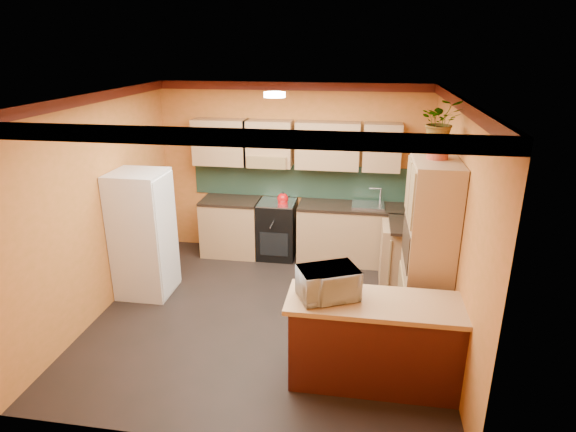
# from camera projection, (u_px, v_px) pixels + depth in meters

# --- Properties ---
(room_shell) EXTENTS (4.24, 4.24, 2.72)m
(room_shell) POSITION_uv_depth(u_px,v_px,m) (272.00, 147.00, 5.63)
(room_shell) COLOR black
(room_shell) RESTS_ON ground
(base_cabinets_back) EXTENTS (3.65, 0.60, 0.88)m
(base_cabinets_back) POSITION_uv_depth(u_px,v_px,m) (316.00, 233.00, 7.54)
(base_cabinets_back) COLOR tan
(base_cabinets_back) RESTS_ON ground
(countertop_back) EXTENTS (3.65, 0.62, 0.04)m
(countertop_back) POSITION_uv_depth(u_px,v_px,m) (317.00, 205.00, 7.38)
(countertop_back) COLOR black
(countertop_back) RESTS_ON base_cabinets_back
(stove) EXTENTS (0.58, 0.58, 0.91)m
(stove) POSITION_uv_depth(u_px,v_px,m) (277.00, 229.00, 7.63)
(stove) COLOR black
(stove) RESTS_ON ground
(kettle) EXTENTS (0.21, 0.21, 0.18)m
(kettle) POSITION_uv_depth(u_px,v_px,m) (283.00, 198.00, 7.38)
(kettle) COLOR red
(kettle) RESTS_ON stove
(sink) EXTENTS (0.48, 0.40, 0.03)m
(sink) POSITION_uv_depth(u_px,v_px,m) (368.00, 205.00, 7.26)
(sink) COLOR silver
(sink) RESTS_ON countertop_back
(base_cabinets_right) EXTENTS (0.60, 0.80, 0.88)m
(base_cabinets_right) POSITION_uv_depth(u_px,v_px,m) (410.00, 256.00, 6.71)
(base_cabinets_right) COLOR tan
(base_cabinets_right) RESTS_ON ground
(countertop_right) EXTENTS (0.62, 0.80, 0.04)m
(countertop_right) POSITION_uv_depth(u_px,v_px,m) (413.00, 225.00, 6.56)
(countertop_right) COLOR black
(countertop_right) RESTS_ON base_cabinets_right
(fridge) EXTENTS (0.68, 0.66, 1.70)m
(fridge) POSITION_uv_depth(u_px,v_px,m) (143.00, 234.00, 6.38)
(fridge) COLOR silver
(fridge) RESTS_ON ground
(pantry) EXTENTS (0.48, 0.90, 2.10)m
(pantry) POSITION_uv_depth(u_px,v_px,m) (428.00, 252.00, 5.34)
(pantry) COLOR tan
(pantry) RESTS_ON ground
(fern_pot) EXTENTS (0.22, 0.22, 0.16)m
(fern_pot) POSITION_uv_depth(u_px,v_px,m) (438.00, 151.00, 5.01)
(fern_pot) COLOR #9F3926
(fern_pot) RESTS_ON pantry
(fern) EXTENTS (0.42, 0.37, 0.46)m
(fern) POSITION_uv_depth(u_px,v_px,m) (441.00, 121.00, 4.90)
(fern) COLOR tan
(fern) RESTS_ON fern_pot
(breakfast_bar) EXTENTS (1.80, 0.55, 0.88)m
(breakfast_bar) POSITION_uv_depth(u_px,v_px,m) (383.00, 346.00, 4.72)
(breakfast_bar) COLOR #430F10
(breakfast_bar) RESTS_ON ground
(bar_top) EXTENTS (1.90, 0.65, 0.05)m
(bar_top) POSITION_uv_depth(u_px,v_px,m) (386.00, 304.00, 4.56)
(bar_top) COLOR tan
(bar_top) RESTS_ON breakfast_bar
(microwave) EXTENTS (0.66, 0.57, 0.30)m
(microwave) POSITION_uv_depth(u_px,v_px,m) (328.00, 283.00, 4.59)
(microwave) COLOR silver
(microwave) RESTS_ON bar_top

